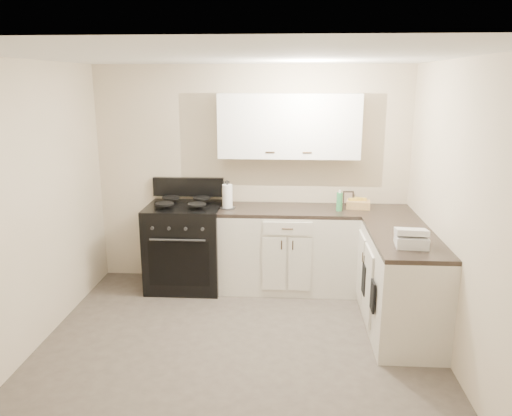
# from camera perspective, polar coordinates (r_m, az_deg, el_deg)

# --- Properties ---
(floor) EXTENTS (3.60, 3.60, 0.00)m
(floor) POSITION_cam_1_polar(r_m,az_deg,el_deg) (4.55, -2.19, -16.36)
(floor) COLOR #473F38
(floor) RESTS_ON ground
(ceiling) EXTENTS (3.60, 3.60, 0.00)m
(ceiling) POSITION_cam_1_polar(r_m,az_deg,el_deg) (3.91, -2.55, 16.96)
(ceiling) COLOR white
(ceiling) RESTS_ON wall_back
(wall_back) EXTENTS (3.60, 0.00, 3.60)m
(wall_back) POSITION_cam_1_polar(r_m,az_deg,el_deg) (5.80, -0.51, 3.71)
(wall_back) COLOR beige
(wall_back) RESTS_ON ground
(wall_right) EXTENTS (0.00, 3.60, 3.60)m
(wall_right) POSITION_cam_1_polar(r_m,az_deg,el_deg) (4.26, 22.49, -1.32)
(wall_right) COLOR beige
(wall_right) RESTS_ON ground
(wall_left) EXTENTS (0.00, 3.60, 3.60)m
(wall_left) POSITION_cam_1_polar(r_m,az_deg,el_deg) (4.60, -25.26, -0.51)
(wall_left) COLOR beige
(wall_left) RESTS_ON ground
(wall_front) EXTENTS (3.60, 0.00, 3.60)m
(wall_front) POSITION_cam_1_polar(r_m,az_deg,el_deg) (2.38, -6.95, -12.46)
(wall_front) COLOR beige
(wall_front) RESTS_ON ground
(base_cabinets_back) EXTENTS (1.55, 0.60, 0.90)m
(base_cabinets_back) POSITION_cam_1_polar(r_m,az_deg,el_deg) (5.70, 3.57, -4.84)
(base_cabinets_back) COLOR silver
(base_cabinets_back) RESTS_ON floor
(base_cabinets_right) EXTENTS (0.60, 1.90, 0.90)m
(base_cabinets_right) POSITION_cam_1_polar(r_m,az_deg,el_deg) (5.21, 15.55, -7.26)
(base_cabinets_right) COLOR silver
(base_cabinets_right) RESTS_ON floor
(countertop_back) EXTENTS (1.55, 0.60, 0.04)m
(countertop_back) POSITION_cam_1_polar(r_m,az_deg,el_deg) (5.57, 3.64, -0.26)
(countertop_back) COLOR black
(countertop_back) RESTS_ON base_cabinets_back
(countertop_right) EXTENTS (0.60, 1.90, 0.04)m
(countertop_right) POSITION_cam_1_polar(r_m,az_deg,el_deg) (5.06, 15.91, -2.30)
(countertop_right) COLOR black
(countertop_right) RESTS_ON base_cabinets_right
(upper_cabinets) EXTENTS (1.55, 0.30, 0.70)m
(upper_cabinets) POSITION_cam_1_polar(r_m,az_deg,el_deg) (5.56, 3.80, 9.35)
(upper_cabinets) COLOR white
(upper_cabinets) RESTS_ON wall_back
(stove) EXTENTS (0.83, 0.71, 1.00)m
(stove) POSITION_cam_1_polar(r_m,az_deg,el_deg) (5.79, -8.09, -4.54)
(stove) COLOR black
(stove) RESTS_ON floor
(knife_block) EXTENTS (0.11, 0.10, 0.20)m
(knife_block) POSITION_cam_1_polar(r_m,az_deg,el_deg) (5.66, -3.40, 1.22)
(knife_block) COLOR tan
(knife_block) RESTS_ON countertop_back
(paper_towel) EXTENTS (0.14, 0.14, 0.27)m
(paper_towel) POSITION_cam_1_polar(r_m,az_deg,el_deg) (5.54, -3.28, 1.32)
(paper_towel) COLOR white
(paper_towel) RESTS_ON countertop_back
(soap_bottle) EXTENTS (0.08, 0.08, 0.20)m
(soap_bottle) POSITION_cam_1_polar(r_m,az_deg,el_deg) (5.51, 9.51, 0.71)
(soap_bottle) COLOR #399454
(soap_bottle) RESTS_ON countertop_back
(picture_frame) EXTENTS (0.12, 0.04, 0.15)m
(picture_frame) POSITION_cam_1_polar(r_m,az_deg,el_deg) (5.84, 10.50, 1.18)
(picture_frame) COLOR black
(picture_frame) RESTS_ON countertop_back
(wicker_basket) EXTENTS (0.28, 0.21, 0.09)m
(wicker_basket) POSITION_cam_1_polar(r_m,az_deg,el_deg) (5.67, 11.60, 0.39)
(wicker_basket) COLOR tan
(wicker_basket) RESTS_ON countertop_right
(countertop_grill) EXTENTS (0.29, 0.27, 0.10)m
(countertop_grill) POSITION_cam_1_polar(r_m,az_deg,el_deg) (4.49, 17.32, -3.59)
(countertop_grill) COLOR silver
(countertop_grill) RESTS_ON countertop_right
(oven_mitt_near) EXTENTS (0.02, 0.16, 0.27)m
(oven_mitt_near) POSITION_cam_1_polar(r_m,az_deg,el_deg) (4.54, 13.20, -9.78)
(oven_mitt_near) COLOR black
(oven_mitt_near) RESTS_ON base_cabinets_right
(oven_mitt_far) EXTENTS (0.02, 0.17, 0.30)m
(oven_mitt_far) POSITION_cam_1_polar(r_m,az_deg,el_deg) (5.01, 12.26, -7.96)
(oven_mitt_far) COLOR black
(oven_mitt_far) RESTS_ON base_cabinets_right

